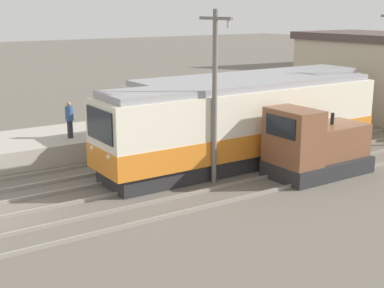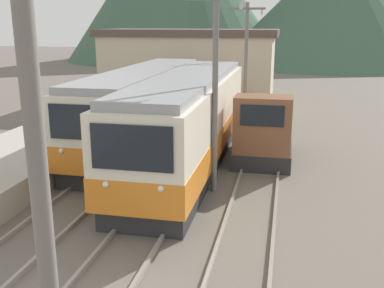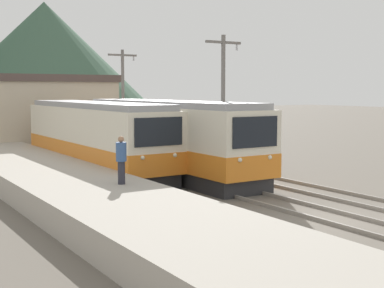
# 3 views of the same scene
# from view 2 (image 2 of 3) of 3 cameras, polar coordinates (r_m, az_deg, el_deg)

# --- Properties ---
(commuter_train_left) EXTENTS (2.84, 13.81, 3.70)m
(commuter_train_left) POSITION_cam_2_polar(r_m,az_deg,el_deg) (21.82, -6.08, 4.25)
(commuter_train_left) COLOR #28282B
(commuter_train_left) RESTS_ON ground
(commuter_train_center) EXTENTS (2.84, 14.22, 3.78)m
(commuter_train_center) POSITION_cam_2_polar(r_m,az_deg,el_deg) (18.57, -0.35, 2.53)
(commuter_train_center) COLOR #28282B
(commuter_train_center) RESTS_ON ground
(shunting_locomotive) EXTENTS (2.40, 4.55, 3.00)m
(shunting_locomotive) POSITION_cam_2_polar(r_m,az_deg,el_deg) (19.67, 9.10, 1.42)
(shunting_locomotive) COLOR #28282B
(shunting_locomotive) RESTS_ON ground
(catenary_mast_near) EXTENTS (2.00, 0.20, 6.92)m
(catenary_mast_near) POSITION_cam_2_polar(r_m,az_deg,el_deg) (4.90, -18.26, -10.06)
(catenary_mast_near) COLOR slate
(catenary_mast_near) RESTS_ON ground
(catenary_mast_mid) EXTENTS (2.00, 0.20, 6.92)m
(catenary_mast_mid) POSITION_cam_2_polar(r_m,az_deg,el_deg) (15.25, 2.98, 7.48)
(catenary_mast_mid) COLOR slate
(catenary_mast_mid) RESTS_ON ground
(catenary_mast_far) EXTENTS (2.00, 0.20, 6.92)m
(catenary_mast_far) POSITION_cam_2_polar(r_m,az_deg,el_deg) (26.24, 6.87, 10.60)
(catenary_mast_far) COLOR slate
(catenary_mast_far) RESTS_ON ground
(station_building) EXTENTS (12.60, 6.30, 5.38)m
(station_building) POSITION_cam_2_polar(r_m,az_deg,el_deg) (33.40, -0.28, 9.82)
(station_building) COLOR beige
(station_building) RESTS_ON ground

